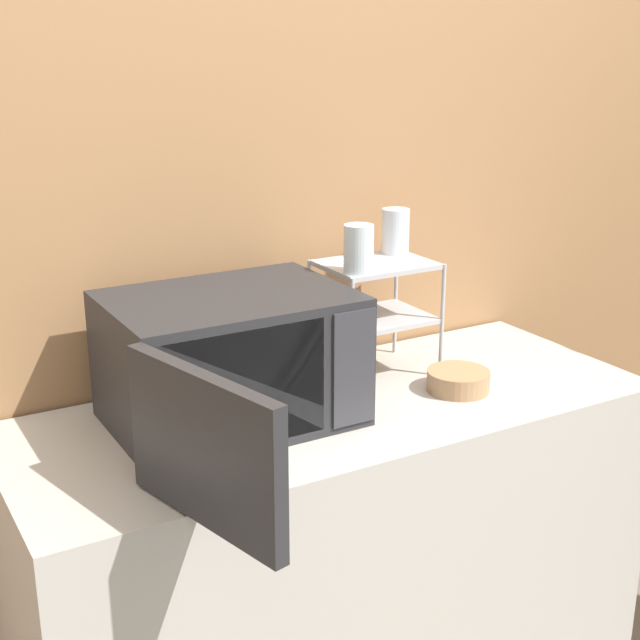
% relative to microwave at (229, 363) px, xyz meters
% --- Properties ---
extents(wall_back, '(8.00, 0.06, 2.60)m').
position_rel_microwave_xyz_m(wall_back, '(0.25, 0.32, 0.22)').
color(wall_back, '#9E7047').
rests_on(wall_back, ground_plane).
extents(counter, '(1.51, 0.60, 0.93)m').
position_rel_microwave_xyz_m(counter, '(0.25, -0.02, -0.61)').
color(counter, '#B7B2A8').
rests_on(counter, ground_plane).
extents(microwave, '(0.55, 0.77, 0.29)m').
position_rel_microwave_xyz_m(microwave, '(0.00, 0.00, 0.00)').
color(microwave, '#262628').
rests_on(microwave, counter).
extents(dish_rack, '(0.27, 0.21, 0.29)m').
position_rel_microwave_xyz_m(dish_rack, '(0.45, 0.11, 0.06)').
color(dish_rack, '#B2B2B7').
rests_on(dish_rack, counter).
extents(glass_front_left, '(0.07, 0.07, 0.11)m').
position_rel_microwave_xyz_m(glass_front_left, '(0.36, 0.05, 0.20)').
color(glass_front_left, silver).
rests_on(glass_front_left, dish_rack).
extents(glass_back_right, '(0.07, 0.07, 0.11)m').
position_rel_microwave_xyz_m(glass_back_right, '(0.54, 0.17, 0.20)').
color(glass_back_right, silver).
rests_on(glass_back_right, dish_rack).
extents(bowl, '(0.15, 0.15, 0.05)m').
position_rel_microwave_xyz_m(bowl, '(0.56, -0.09, -0.12)').
color(bowl, '#AD7F56').
rests_on(bowl, counter).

